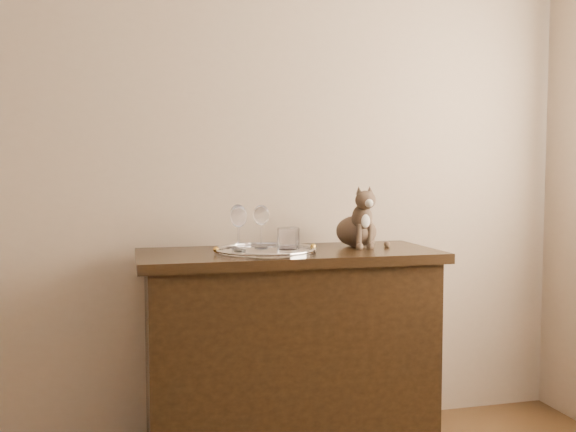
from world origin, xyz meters
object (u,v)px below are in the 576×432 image
tumbler_c (290,238)px  cat (356,216)px  wine_glass_a (238,226)px  wine_glass_b (261,226)px  wine_glass_c (239,229)px  tray (266,252)px  sideboard (289,355)px  tumbler_a (288,240)px

tumbler_c → cat: (0.31, 0.08, 0.08)m
wine_glass_a → wine_glass_b: (0.10, 0.01, -0.00)m
wine_glass_c → tray: bearing=-4.2°
sideboard → wine_glass_a: wine_glass_a is taller
wine_glass_c → cat: size_ratio=0.68×
tumbler_c → tumbler_a: bearing=-109.7°
wine_glass_b → tumbler_c: wine_glass_b is taller
wine_glass_c → cat: cat is taller
wine_glass_b → wine_glass_c: (-0.11, -0.09, 0.00)m
wine_glass_a → tumbler_c: wine_glass_a is taller
wine_glass_c → tumbler_c: size_ratio=2.13×
sideboard → tumbler_c: size_ratio=14.43×
tumbler_a → tray: bearing=138.3°
tray → wine_glass_c: 0.14m
wine_glass_a → tumbler_c: (0.20, -0.06, -0.05)m
sideboard → tumbler_a: (-0.03, -0.10, 0.48)m
wine_glass_a → cat: cat is taller
cat → tumbler_c: bearing=-167.7°
tumbler_c → wine_glass_a: bearing=164.4°
cat → tumbler_a: bearing=-154.8°
wine_glass_a → wine_glass_c: size_ratio=1.01×
sideboard → tumbler_c: 0.47m
sideboard → cat: size_ratio=4.63×
tray → wine_glass_a: size_ratio=2.23×
tumbler_a → tumbler_c: bearing=70.3°
wine_glass_a → cat: bearing=2.3°
sideboard → wine_glass_c: 0.56m
tumbler_a → tumbler_c: size_ratio=1.14×
tray → tumbler_a: 0.11m
tumbler_c → sideboard: bearing=-163.5°
wine_glass_c → cat: bearing=10.9°
wine_glass_c → tumbler_c: wine_glass_c is taller
sideboard → tray: (-0.10, -0.03, 0.43)m
cat → wine_glass_b: bearing=-179.9°
wine_glass_b → tumbler_a: bearing=-66.2°
tumbler_c → wine_glass_c: bearing=-173.6°
wine_glass_b → cat: cat is taller
tumbler_a → wine_glass_a: bearing=137.4°
sideboard → tumbler_c: (0.01, 0.00, 0.47)m
sideboard → wine_glass_c: size_ratio=6.79×
wine_glass_b → cat: size_ratio=0.67×
tumbler_a → wine_glass_c: bearing=157.7°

